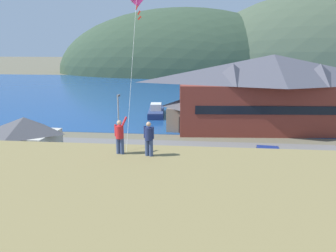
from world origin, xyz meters
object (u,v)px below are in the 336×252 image
object	(u,v)px
storage_shed_waterside	(185,113)
parked_car_back_row_right	(129,185)
moored_boat_wharfside	(156,111)
parked_car_mid_row_near	(267,156)
parked_car_back_row_left	(208,182)
flying_kite	(136,4)
person_kite_flyer	(120,136)
harbor_lodge	(272,91)
wharf_dock	(178,110)
parked_car_lone_by_shed	(114,155)
parked_car_front_row_end	(56,182)
parking_light_pole	(119,119)
parked_car_corner_spot	(330,192)
moored_boat_outer_mooring	(197,107)
person_companion	(149,138)
parked_car_mid_row_center	(318,162)
storage_shed_near_lot	(26,140)
parked_car_front_row_red	(207,160)

from	to	relation	value
storage_shed_waterside	parked_car_back_row_right	world-z (taller)	storage_shed_waterside
moored_boat_wharfside	parked_car_mid_row_near	xyz separation A→B (m)	(14.04, -22.39, 0.34)
parked_car_back_row_left	flying_kite	size ratio (longest dim) A/B	0.47
storage_shed_waterside	person_kite_flyer	size ratio (longest dim) A/B	3.00
harbor_lodge	parked_car_back_row_left	size ratio (longest dim) A/B	6.52
wharf_dock	parked_car_lone_by_shed	size ratio (longest dim) A/B	2.59
parked_car_front_row_end	parking_light_pole	bearing A→B (deg)	77.74
storage_shed_waterside	parked_car_back_row_left	size ratio (longest dim) A/B	1.32
parked_car_corner_spot	parking_light_pole	xyz separation A→B (m)	(-18.75, 10.76, 2.73)
moored_boat_outer_mooring	parking_light_pole	size ratio (longest dim) A/B	0.97
wharf_dock	parked_car_back_row_right	distance (m)	33.25
parked_car_back_row_right	person_companion	size ratio (longest dim) A/B	2.49
moored_boat_wharfside	flying_kite	size ratio (longest dim) A/B	0.90
wharf_dock	person_companion	bearing A→B (deg)	-88.28
parked_car_lone_by_shed	harbor_lodge	bearing A→B (deg)	40.49
parked_car_front_row_end	parked_car_back_row_left	bearing A→B (deg)	5.70
parked_car_mid_row_center	parked_car_back_row_right	distance (m)	17.89
harbor_lodge	moored_boat_outer_mooring	size ratio (longest dim) A/B	4.44
storage_shed_near_lot	person_companion	bearing A→B (deg)	-43.85
flying_kite	parked_car_front_row_end	bearing A→B (deg)	169.19
wharf_dock	parked_car_lone_by_shed	xyz separation A→B (m)	(-4.70, -26.43, 0.71)
storage_shed_waterside	moored_boat_wharfside	bearing A→B (deg)	120.75
storage_shed_waterside	person_companion	bearing A→B (deg)	-91.12
parked_car_mid_row_center	person_companion	world-z (taller)	person_companion
parked_car_mid_row_near	parked_car_back_row_right	xyz separation A→B (m)	(-12.07, -7.97, 0.00)
parked_car_front_row_end	person_kite_flyer	world-z (taller)	person_kite_flyer
wharf_dock	parked_car_mid_row_near	distance (m)	27.32
parked_car_mid_row_center	parked_car_corner_spot	world-z (taller)	same
storage_shed_waterside	person_companion	size ratio (longest dim) A/B	3.20
moored_boat_wharfside	parked_car_corner_spot	size ratio (longest dim) A/B	1.87
parked_car_mid_row_near	flying_kite	distance (m)	19.50
parked_car_back_row_right	parking_light_pole	size ratio (longest dim) A/B	0.68
person_companion	parked_car_front_row_red	bearing A→B (deg)	76.45
moored_boat_wharfside	parked_car_corner_spot	xyz separation A→B (m)	(17.20, -30.05, 0.34)
moored_boat_outer_mooring	parked_car_corner_spot	distance (m)	36.32
storage_shed_waterside	moored_boat_wharfside	size ratio (longest dim) A/B	0.69
parked_car_front_row_red	parked_car_back_row_right	bearing A→B (deg)	-135.30
parked_car_corner_spot	parked_car_back_row_right	size ratio (longest dim) A/B	1.00
parked_car_lone_by_shed	parked_car_back_row_right	world-z (taller)	same
storage_shed_waterside	parking_light_pole	xyz separation A→B (m)	(-6.97, -10.19, 1.40)
parked_car_mid_row_center	flying_kite	distance (m)	21.85
parking_light_pole	flying_kite	bearing A→B (deg)	-69.33
moored_boat_wharfside	moored_boat_outer_mooring	bearing A→B (deg)	34.65
harbor_lodge	moored_boat_outer_mooring	world-z (taller)	harbor_lodge
storage_shed_near_lot	parked_car_mid_row_near	xyz separation A→B (m)	(23.96, 1.53, -1.44)
parked_car_front_row_end	parked_car_mid_row_center	distance (m)	23.50
moored_boat_outer_mooring	parked_car_front_row_red	bearing A→B (deg)	-87.48
harbor_lodge	parked_car_back_row_right	distance (m)	27.46
parked_car_back_row_right	parked_car_back_row_left	xyz separation A→B (m)	(6.13, 1.19, 0.00)
parked_car_back_row_right	parking_light_pole	bearing A→B (deg)	107.70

